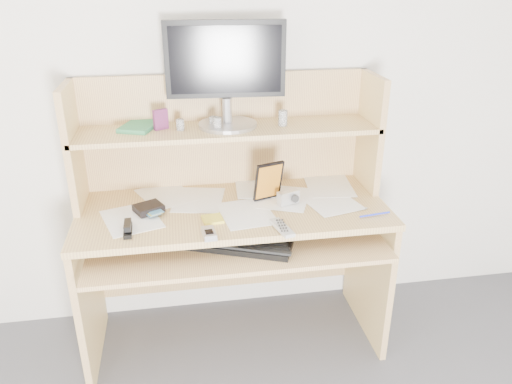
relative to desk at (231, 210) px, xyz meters
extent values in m
cube|color=silver|center=(0.00, 0.24, 0.56)|extent=(3.60, 0.04, 2.50)
cube|color=tan|center=(0.00, -0.08, 0.04)|extent=(1.40, 0.60, 0.03)
cube|color=tan|center=(-0.68, -0.08, -0.33)|extent=(0.03, 0.56, 0.72)
cube|color=tan|center=(0.68, -0.08, -0.33)|extent=(0.03, 0.56, 0.72)
cube|color=tan|center=(0.00, 0.20, -0.36)|extent=(1.34, 0.02, 0.41)
cube|color=tan|center=(0.00, -0.20, -0.05)|extent=(1.28, 0.55, 0.02)
cube|color=tan|center=(0.00, 0.21, 0.33)|extent=(1.40, 0.02, 0.55)
cube|color=tan|center=(-0.68, 0.07, 0.33)|extent=(0.03, 0.30, 0.55)
cube|color=tan|center=(0.68, 0.07, 0.33)|extent=(0.03, 0.30, 0.55)
cube|color=tan|center=(0.00, 0.07, 0.38)|extent=(1.38, 0.30, 0.02)
cube|color=white|center=(0.00, -0.08, 0.06)|extent=(1.32, 0.54, 0.01)
cube|color=black|center=(-0.02, -0.25, -0.03)|extent=(0.55, 0.36, 0.03)
cube|color=black|center=(-0.02, -0.25, -0.01)|extent=(0.51, 0.34, 0.01)
cube|color=#A7A7A2|center=(0.17, -0.34, 0.07)|extent=(0.08, 0.16, 0.02)
cube|color=#B8B8BB|center=(-0.13, -0.34, 0.07)|extent=(0.06, 0.10, 0.03)
cube|color=black|center=(-0.46, -0.25, 0.08)|extent=(0.04, 0.12, 0.04)
cube|color=black|center=(-0.38, -0.08, 0.08)|extent=(0.15, 0.14, 0.03)
cube|color=yellow|center=(-0.10, -0.20, 0.06)|extent=(0.10, 0.10, 0.01)
cube|color=#BBBBBE|center=(0.25, -0.10, 0.09)|extent=(0.11, 0.07, 0.06)
cube|color=black|center=(0.17, -0.05, 0.16)|extent=(0.13, 0.06, 0.19)
cylinder|color=#1C2CD6|center=(0.60, -0.28, 0.07)|extent=(0.15, 0.03, 0.01)
cube|color=maroon|center=(-0.30, 0.09, 0.43)|extent=(0.07, 0.05, 0.09)
cube|color=#2F753B|center=(-0.40, 0.12, 0.40)|extent=(0.19, 0.22, 0.02)
cylinder|color=black|center=(-0.21, 0.06, 0.41)|extent=(0.04, 0.04, 0.05)
cylinder|color=white|center=(-0.05, 0.03, 0.42)|extent=(0.05, 0.05, 0.06)
cylinder|color=black|center=(-0.06, 0.09, 0.41)|extent=(0.05, 0.05, 0.05)
cylinder|color=white|center=(0.25, 0.06, 0.42)|extent=(0.04, 0.04, 0.07)
cylinder|color=#B2B2B7|center=(0.00, 0.09, 0.39)|extent=(0.27, 0.27, 0.02)
cylinder|color=#B2B2B7|center=(0.00, 0.10, 0.46)|extent=(0.04, 0.04, 0.11)
cube|color=black|center=(0.00, 0.12, 0.68)|extent=(0.54, 0.06, 0.33)
cube|color=black|center=(0.00, 0.10, 0.68)|extent=(0.49, 0.03, 0.29)
camera|label=1|loc=(-0.23, -2.12, 1.04)|focal=35.00mm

